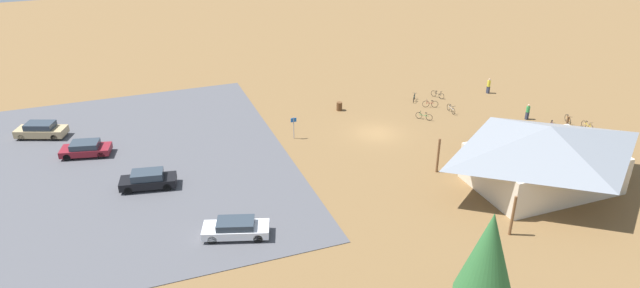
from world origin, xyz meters
name	(u,v)px	position (x,y,z in m)	size (l,w,h in m)	color
ground	(376,133)	(0.00, 0.00, 0.00)	(160.00, 160.00, 0.00)	brown
parking_lot_asphalt	(92,170)	(25.86, -1.68, 0.03)	(32.97, 34.09, 0.05)	#4C4C51
bike_pavilion	(546,152)	(-8.04, 13.57, 2.98)	(13.71, 10.10, 5.19)	beige
trash_bin	(339,106)	(1.14, -6.64, 0.45)	(0.60, 0.60, 0.90)	brown
lot_sign	(294,125)	(7.81, -1.72, 1.41)	(0.56, 0.08, 2.20)	#99999E
pine_east	(488,254)	(5.87, 24.98, 4.95)	(3.13, 3.13, 7.44)	brown
bicycle_blue_yard_front	(583,132)	(-18.29, 7.36, 0.39)	(0.75, 1.68, 0.83)	black
bicycle_yellow_yard_left	(587,126)	(-19.79, 6.39, 0.37)	(0.48, 1.65, 0.84)	black
bicycle_green_lone_west	(424,116)	(-6.01, -1.33, 0.37)	(1.21, 1.36, 0.81)	black
bicycle_teal_edge_north	(414,98)	(-7.63, -6.28, 0.36)	(1.02, 1.44, 0.77)	black
bicycle_white_edge_south	(563,141)	(-15.18, 8.26, 0.35)	(0.88, 1.52, 0.81)	black
bicycle_orange_back_row	(568,119)	(-19.15, 4.46, 0.36)	(0.72, 1.51, 0.80)	black
bicycle_purple_yard_right	(552,126)	(-16.52, 5.18, 0.39)	(1.07, 1.41, 0.88)	black
bicycle_silver_front_row	(451,109)	(-9.62, -1.98, 0.38)	(0.48, 1.81, 0.87)	black
bicycle_black_near_porch	(438,95)	(-10.54, -6.16, 0.37)	(0.77, 1.61, 0.86)	black
bicycle_red_mid_cluster	(430,104)	(-8.31, -3.99, 0.39)	(1.56, 0.75, 0.86)	black
car_white_near_entry	(236,228)	(16.50, 11.97, 0.70)	(4.88, 3.10, 1.28)	white
car_black_front_row	(148,180)	(21.55, 2.98, 0.75)	(4.58, 2.48, 1.43)	black
car_tan_back_corner	(41,130)	(30.18, -10.33, 0.78)	(4.88, 3.32, 1.47)	tan
car_maroon_second_row	(86,149)	(26.22, -4.78, 0.70)	(4.51, 2.76, 1.30)	maroon
visitor_crossing_yard	(489,86)	(-16.71, -5.41, 0.91)	(0.36, 0.36, 1.74)	#2D3347
visitor_near_lot	(528,111)	(-15.90, 2.29, 0.86)	(0.37, 0.36, 1.64)	#2D3347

